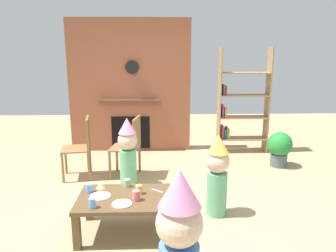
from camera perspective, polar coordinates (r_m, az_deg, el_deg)
ground_plane at (r=3.87m, az=-2.11°, el=-15.43°), size 12.00×12.00×0.00m
brick_fireplace_feature at (r=6.05m, az=-6.64°, el=6.84°), size 2.20×0.28×2.40m
bookshelf at (r=6.07m, az=12.42°, el=3.42°), size 0.90×0.28×1.90m
coffee_table at (r=3.44m, az=-7.32°, el=-13.09°), size 0.97×0.65×0.40m
paper_cup_near_left at (r=3.63m, az=-7.18°, el=-9.83°), size 0.07×0.07×0.09m
paper_cup_near_right at (r=3.56m, az=-13.56°, el=-10.48°), size 0.07×0.07×0.09m
paper_cup_center at (r=3.45m, az=-5.08°, el=-10.96°), size 0.07×0.07×0.09m
paper_cup_far_left at (r=3.23m, az=-13.09°, el=-12.99°), size 0.06×0.06×0.10m
paper_cup_far_right at (r=3.31m, az=-5.58°, el=-11.97°), size 0.08×0.08×0.10m
paper_plate_front at (r=3.46m, az=-11.71°, el=-11.89°), size 0.21×0.21×0.01m
paper_plate_rear at (r=3.27m, az=-8.03°, el=-13.29°), size 0.19×0.19×0.01m
birthday_cake_slice at (r=3.64m, az=-11.63°, el=-9.97°), size 0.10×0.10×0.08m
table_fork at (r=3.52m, az=-1.88°, el=-11.20°), size 0.13×0.11×0.01m
child_with_cone_hat at (r=2.28m, az=1.96°, el=-20.17°), size 0.31×0.31×1.13m
child_in_pink at (r=3.74m, az=8.61°, el=-8.12°), size 0.26×0.26×0.95m
child_by_the_chairs at (r=4.51m, az=-7.04°, el=-4.24°), size 0.27×0.27×0.96m
dining_chair_left at (r=4.94m, az=-14.74°, el=-3.01°), size 0.45×0.45×0.90m
dining_chair_middle at (r=4.83m, az=-6.52°, el=-3.02°), size 0.46×0.46×0.90m
potted_plant_tall at (r=5.57m, az=18.88°, el=-3.51°), size 0.39×0.39×0.57m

